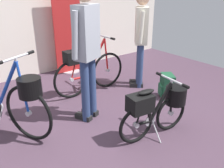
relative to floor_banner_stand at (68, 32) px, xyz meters
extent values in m
plane|color=#473342|center=(-0.65, -2.26, -0.85)|extent=(6.83, 6.83, 0.00)
cylinder|color=#B7B7BC|center=(0.00, 0.00, -0.84)|extent=(0.36, 0.36, 0.02)
cube|color=#A51E1E|center=(0.00, 0.00, 0.10)|extent=(0.60, 0.02, 1.85)
torus|color=black|center=(-0.05, -2.70, -0.61)|extent=(0.47, 0.10, 0.47)
cylinder|color=#B7B7BC|center=(-0.05, -2.70, -0.61)|extent=(0.07, 0.06, 0.06)
torus|color=black|center=(-0.59, -2.63, -0.61)|extent=(0.47, 0.10, 0.47)
cylinder|color=#B7B7BC|center=(-0.59, -2.63, -0.61)|extent=(0.07, 0.06, 0.06)
cylinder|color=black|center=(-0.49, -2.65, -0.62)|extent=(0.21, 0.06, 0.05)
cylinder|color=black|center=(-0.24, -2.68, -0.41)|extent=(0.33, 0.08, 0.46)
cylinder|color=black|center=(-0.43, -2.65, -0.43)|extent=(0.13, 0.05, 0.40)
cylinder|color=black|center=(-0.49, -2.65, -0.62)|extent=(0.21, 0.05, 0.04)
cylinder|color=black|center=(-0.07, -2.70, -0.40)|extent=(0.07, 0.04, 0.43)
cylinder|color=black|center=(-0.53, -2.64, -0.42)|extent=(0.14, 0.04, 0.38)
ellipsoid|color=black|center=(-0.47, -2.65, -0.22)|extent=(0.23, 0.12, 0.05)
cylinder|color=#B7B7BC|center=(-0.10, -2.70, -0.17)|extent=(0.03, 0.03, 0.04)
cylinder|color=#B7B7BC|center=(-0.10, -2.70, -0.15)|extent=(0.08, 0.44, 0.03)
cylinder|color=black|center=(-0.12, -2.91, -0.15)|extent=(0.05, 0.09, 0.04)
cylinder|color=black|center=(-0.07, -2.48, -0.15)|extent=(0.05, 0.09, 0.04)
cylinder|color=#B7B7BC|center=(-0.39, -2.66, -0.62)|extent=(0.14, 0.03, 0.14)
cylinder|color=#B7B7BC|center=(-0.36, -2.75, -0.74)|extent=(0.04, 0.19, 0.22)
cylinder|color=black|center=(0.00, -2.71, -0.38)|extent=(0.29, 0.29, 0.22)
cube|color=black|center=(-0.55, -2.64, -0.34)|extent=(0.30, 0.23, 0.20)
torus|color=black|center=(-1.54, -1.81, -0.50)|extent=(0.34, 0.65, 0.70)
cylinder|color=#B7B7BC|center=(-1.54, -1.81, -0.50)|extent=(0.07, 0.08, 0.06)
cylinder|color=#1947B2|center=(-1.66, -1.55, -0.19)|extent=(0.24, 0.44, 0.67)
cylinder|color=#1947B2|center=(-1.55, -1.78, -0.18)|extent=(0.07, 0.10, 0.63)
cylinder|color=#B7B7BC|center=(-1.57, -1.75, 0.15)|extent=(0.03, 0.03, 0.04)
cylinder|color=#B7B7BC|center=(-1.57, -1.75, 0.17)|extent=(0.41, 0.21, 0.03)
cylinder|color=black|center=(-1.37, -1.65, 0.17)|extent=(0.10, 0.07, 0.04)
cylinder|color=black|center=(-1.50, -1.88, -0.15)|extent=(0.35, 0.35, 0.22)
torus|color=black|center=(0.15, -1.11, -0.53)|extent=(0.63, 0.04, 0.63)
cylinder|color=#B7B7BC|center=(0.15, -1.11, -0.53)|extent=(0.06, 0.05, 0.06)
torus|color=black|center=(-0.58, -1.11, -0.53)|extent=(0.63, 0.04, 0.63)
cylinder|color=#B7B7BC|center=(-0.58, -1.11, -0.53)|extent=(0.06, 0.05, 0.06)
cylinder|color=red|center=(-0.44, -1.11, -0.54)|extent=(0.28, 0.04, 0.05)
cylinder|color=red|center=(-0.11, -1.11, -0.25)|extent=(0.43, 0.05, 0.61)
cylinder|color=red|center=(-0.36, -1.11, -0.29)|extent=(0.15, 0.04, 0.53)
cylinder|color=red|center=(-0.44, -1.11, -0.54)|extent=(0.28, 0.03, 0.04)
cylinder|color=red|center=(0.12, -1.11, -0.25)|extent=(0.09, 0.03, 0.57)
cylinder|color=red|center=(-0.50, -1.11, -0.28)|extent=(0.18, 0.02, 0.51)
ellipsoid|color=black|center=(-0.42, -1.11, -0.01)|extent=(0.22, 0.09, 0.05)
cylinder|color=#B7B7BC|center=(0.09, -1.11, 0.06)|extent=(0.03, 0.03, 0.04)
cylinder|color=#B7B7BC|center=(0.09, -1.11, 0.08)|extent=(0.03, 0.44, 0.03)
cylinder|color=black|center=(0.09, -1.33, 0.08)|extent=(0.04, 0.09, 0.04)
cylinder|color=black|center=(0.09, -0.89, 0.08)|extent=(0.04, 0.09, 0.04)
cylinder|color=#B7B7BC|center=(-0.30, -1.11, -0.55)|extent=(0.14, 0.02, 0.14)
cylinder|color=#B7B7BC|center=(-0.25, -1.20, -0.71)|extent=(0.02, 0.19, 0.29)
cube|color=black|center=(-0.52, -1.11, -0.17)|extent=(0.28, 0.20, 0.20)
cylinder|color=navy|center=(-0.64, -1.79, -0.42)|extent=(0.11, 0.11, 0.86)
cube|color=black|center=(-0.66, -1.75, -0.81)|extent=(0.17, 0.26, 0.07)
cylinder|color=navy|center=(-0.78, -1.86, -0.42)|extent=(0.11, 0.11, 0.86)
cube|color=black|center=(-0.80, -1.81, -0.81)|extent=(0.17, 0.26, 0.07)
cube|color=#999EA8|center=(-0.71, -1.82, 0.35)|extent=(0.37, 0.31, 0.67)
cylinder|color=#999EA8|center=(-0.52, -1.73, 0.35)|extent=(0.09, 0.12, 0.57)
cylinder|color=#999EA8|center=(-0.91, -1.89, 0.35)|extent=(0.13, 0.12, 0.57)
cylinder|color=navy|center=(0.68, -1.36, -0.45)|extent=(0.11, 0.11, 0.79)
cube|color=black|center=(0.64, -1.33, -0.81)|extent=(0.24, 0.22, 0.07)
cylinder|color=navy|center=(0.58, -1.48, -0.45)|extent=(0.11, 0.11, 0.79)
cube|color=black|center=(0.54, -1.45, -0.81)|extent=(0.24, 0.22, 0.07)
cube|color=beige|center=(0.63, -1.42, 0.24)|extent=(0.36, 0.37, 0.61)
cylinder|color=beige|center=(0.75, -1.25, 0.24)|extent=(0.10, 0.12, 0.51)
cylinder|color=beige|center=(0.48, -1.57, 0.24)|extent=(0.11, 0.08, 0.51)
cube|color=#19472D|center=(0.64, -2.06, -0.65)|extent=(0.30, 0.32, 0.40)
cube|color=#1F5939|center=(0.55, -2.00, -0.71)|extent=(0.13, 0.17, 0.18)
camera|label=1|loc=(-2.28, -4.34, 0.93)|focal=38.69mm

